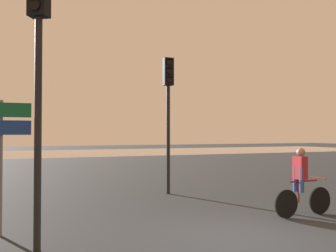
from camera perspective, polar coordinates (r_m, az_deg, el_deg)
The scene contains 6 objects.
ground_plane at distance 7.22m, azimuth 12.43°, elevation -16.83°, with size 120.00×120.00×0.00m, color black.
water_strip at distance 40.16m, azimuth -17.21°, elevation -4.00°, with size 80.00×16.00×0.01m, color gray.
traffic_light_near_left at distance 6.73m, azimuth -19.15°, elevation 10.64°, with size 0.40×0.42×4.81m.
traffic_light_center at distance 12.29m, azimuth 0.04°, elevation 4.10°, with size 0.33×0.35×4.45m.
direction_sign_post at distance 7.84m, azimuth -24.16°, elevation -2.23°, with size 1.10×0.13×2.60m.
cyclist at distance 9.49m, azimuth 19.65°, elevation -7.99°, with size 1.71×0.46×1.62m.
Camera 1 is at (-4.02, -5.68, 1.94)m, focal length 40.00 mm.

